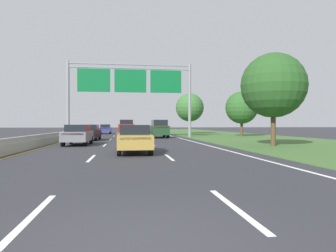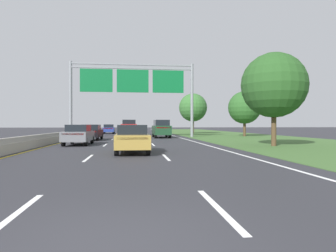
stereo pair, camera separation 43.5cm
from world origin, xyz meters
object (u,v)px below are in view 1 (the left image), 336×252
at_px(roadside_tree_far, 190,108).
at_px(car_blue_left_lane_sedan, 105,129).
at_px(roadside_tree_mid, 242,108).
at_px(car_darkgreen_right_lane_suv, 159,128).
at_px(car_grey_left_lane_sedan, 78,134).
at_px(pickup_truck_red, 126,128).
at_px(car_black_left_lane_sedan, 90,132).
at_px(roadside_tree_near, 273,86).
at_px(car_gold_centre_lane_sedan, 134,138).
at_px(overhead_sign_gantry, 130,84).

bearing_deg(roadside_tree_far, car_blue_left_lane_sedan, 174.65).
bearing_deg(roadside_tree_mid, car_darkgreen_right_lane_suv, -166.47).
bearing_deg(car_blue_left_lane_sedan, car_darkgreen_right_lane_suv, -155.78).
relative_size(car_grey_left_lane_sedan, roadside_tree_far, 0.65).
height_order(pickup_truck_red, car_black_left_lane_sedan, pickup_truck_red).
relative_size(pickup_truck_red, car_blue_left_lane_sedan, 1.22).
height_order(car_grey_left_lane_sedan, roadside_tree_near, roadside_tree_near).
bearing_deg(car_blue_left_lane_sedan, car_gold_centre_lane_sedan, -174.18).
distance_m(roadside_tree_near, roadside_tree_mid, 18.15).
bearing_deg(overhead_sign_gantry, roadside_tree_mid, 6.02).
xyz_separation_m(roadside_tree_near, roadside_tree_far, (0.01, 29.39, -0.01)).
height_order(car_darkgreen_right_lane_suv, roadside_tree_mid, roadside_tree_mid).
xyz_separation_m(car_gold_centre_lane_sedan, car_blue_left_lane_sedan, (-3.88, 34.63, 0.00)).
height_order(car_darkgreen_right_lane_suv, car_grey_left_lane_sedan, car_darkgreen_right_lane_suv).
height_order(roadside_tree_near, roadside_tree_far, roadside_tree_far).
bearing_deg(car_black_left_lane_sedan, car_blue_left_lane_sedan, 1.11).
relative_size(roadside_tree_mid, roadside_tree_far, 0.88).
height_order(car_darkgreen_right_lane_suv, car_blue_left_lane_sedan, car_darkgreen_right_lane_suv).
xyz_separation_m(car_darkgreen_right_lane_suv, car_black_left_lane_sedan, (-7.53, -4.52, -0.28)).
height_order(roadside_tree_mid, roadside_tree_far, roadside_tree_far).
bearing_deg(car_black_left_lane_sedan, car_gold_centre_lane_sedan, -162.38).
bearing_deg(car_blue_left_lane_sedan, car_black_left_lane_sedan, 178.89).
height_order(car_blue_left_lane_sedan, roadside_tree_far, roadside_tree_far).
height_order(overhead_sign_gantry, car_darkgreen_right_lane_suv, overhead_sign_gantry).
bearing_deg(roadside_tree_mid, car_grey_left_lane_sedan, -142.76).
relative_size(car_black_left_lane_sedan, roadside_tree_far, 0.65).
distance_m(pickup_truck_red, roadside_tree_mid, 15.58).
height_order(pickup_truck_red, roadside_tree_far, roadside_tree_far).
distance_m(overhead_sign_gantry, car_black_left_lane_sedan, 9.05).
bearing_deg(roadside_tree_near, car_blue_left_lane_sedan, 114.76).
height_order(car_grey_left_lane_sedan, roadside_tree_mid, roadside_tree_mid).
bearing_deg(car_grey_left_lane_sedan, car_gold_centre_lane_sedan, -148.60).
relative_size(car_grey_left_lane_sedan, roadside_tree_near, 0.65).
relative_size(overhead_sign_gantry, car_gold_centre_lane_sedan, 3.41).
bearing_deg(pickup_truck_red, car_blue_left_lane_sedan, 17.02).
xyz_separation_m(overhead_sign_gantry, car_gold_centre_lane_sedan, (-0.09, -19.92, -5.66)).
bearing_deg(car_gold_centre_lane_sedan, roadside_tree_near, -69.89).
distance_m(overhead_sign_gantry, car_gold_centre_lane_sedan, 20.71).
height_order(overhead_sign_gantry, pickup_truck_red, overhead_sign_gantry).
distance_m(car_black_left_lane_sedan, car_blue_left_lane_sedan, 20.42).
distance_m(car_gold_centre_lane_sedan, roadside_tree_mid, 26.27).
distance_m(car_blue_left_lane_sedan, roadside_tree_mid, 23.08).
distance_m(overhead_sign_gantry, car_grey_left_lane_sedan, 14.67).
bearing_deg(car_gold_centre_lane_sedan, car_black_left_lane_sedan, 15.28).
distance_m(car_grey_left_lane_sedan, roadside_tree_mid, 24.01).
bearing_deg(car_blue_left_lane_sedan, roadside_tree_mid, -125.69).
bearing_deg(car_darkgreen_right_lane_suv, car_gold_centre_lane_sedan, 168.92).
distance_m(car_black_left_lane_sedan, car_grey_left_lane_sedan, 7.16).
height_order(car_black_left_lane_sedan, roadside_tree_near, roadside_tree_near).
xyz_separation_m(car_gold_centre_lane_sedan, roadside_tree_mid, (14.83, 21.47, 3.00)).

